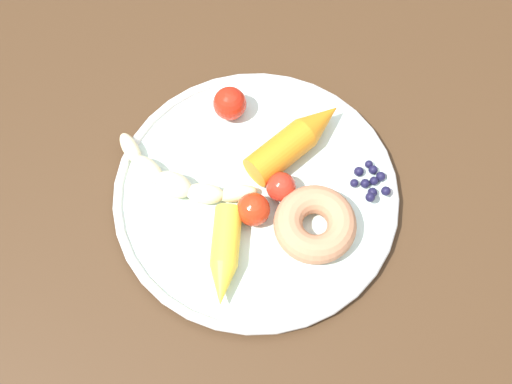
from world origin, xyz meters
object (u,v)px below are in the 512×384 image
(donut, at_px, (315,224))
(tomato_near, at_px, (230,103))
(dining_table, at_px, (288,220))
(plate, at_px, (256,193))
(banana, at_px, (177,180))
(tomato_far, at_px, (281,187))
(blueberry_pile, at_px, (371,181))
(tomato_mid, at_px, (253,209))
(carrot_orange, at_px, (297,139))
(carrot_yellow, at_px, (225,255))

(donut, distance_m, tomato_near, 0.19)
(dining_table, relative_size, donut, 12.07)
(dining_table, distance_m, plate, 0.10)
(dining_table, bearing_deg, tomato_near, -40.46)
(banana, height_order, donut, donut)
(dining_table, bearing_deg, tomato_far, 30.34)
(banana, xyz_separation_m, tomato_near, (-0.03, -0.11, 0.01))
(tomato_far, bearing_deg, blueberry_pile, -158.75)
(tomato_near, bearing_deg, banana, 73.79)
(blueberry_pile, xyz_separation_m, tomato_near, (0.19, -0.05, 0.01))
(dining_table, relative_size, tomato_mid, 29.39)
(donut, xyz_separation_m, blueberry_pile, (-0.05, -0.08, -0.01))
(carrot_orange, distance_m, tomato_mid, 0.11)
(carrot_orange, xyz_separation_m, tomato_mid, (0.03, 0.10, -0.00))
(carrot_yellow, bearing_deg, tomato_far, -112.63)
(plate, relative_size, tomato_far, 9.74)
(carrot_yellow, distance_m, tomato_near, 0.20)
(donut, distance_m, blueberry_pile, 0.09)
(banana, distance_m, tomato_near, 0.12)
(banana, xyz_separation_m, carrot_orange, (-0.13, -0.09, 0.01))
(dining_table, distance_m, carrot_yellow, 0.16)
(carrot_yellow, xyz_separation_m, tomato_far, (-0.04, -0.10, 0.00))
(dining_table, xyz_separation_m, tomato_near, (0.10, -0.09, 0.12))
(carrot_orange, bearing_deg, tomato_far, 87.17)
(plate, distance_m, banana, 0.10)
(blueberry_pile, xyz_separation_m, tomato_far, (0.10, 0.04, 0.01))
(dining_table, relative_size, carrot_orange, 8.36)
(carrot_orange, bearing_deg, banana, 34.26)
(plate, height_order, carrot_yellow, carrot_yellow)
(banana, height_order, carrot_yellow, carrot_yellow)
(carrot_yellow, relative_size, tomato_near, 2.80)
(carrot_orange, distance_m, donut, 0.11)
(tomato_near, distance_m, tomato_mid, 0.15)
(carrot_orange, xyz_separation_m, tomato_near, (0.09, -0.03, 0.00))
(plate, distance_m, tomato_mid, 0.04)
(dining_table, bearing_deg, carrot_orange, -81.14)
(tomato_mid, bearing_deg, plate, -80.83)
(carrot_orange, xyz_separation_m, carrot_yellow, (0.04, 0.16, -0.00))
(carrot_orange, relative_size, tomato_far, 3.91)
(blueberry_pile, xyz_separation_m, tomato_mid, (0.13, 0.08, 0.01))
(plate, relative_size, tomato_mid, 8.75)
(plate, height_order, donut, donut)
(tomato_mid, bearing_deg, banana, -9.87)
(banana, distance_m, donut, 0.17)
(carrot_orange, height_order, tomato_near, tomato_near)
(carrot_orange, distance_m, tomato_near, 0.10)
(dining_table, bearing_deg, banana, 11.40)
(carrot_yellow, distance_m, tomato_far, 0.11)
(donut, height_order, blueberry_pile, donut)
(plate, bearing_deg, dining_table, -162.02)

